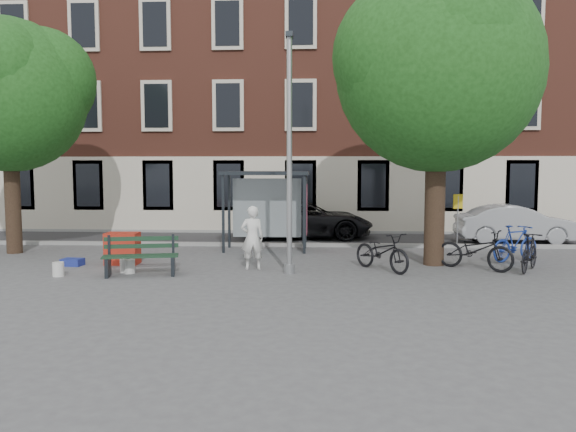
% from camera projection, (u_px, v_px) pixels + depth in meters
% --- Properties ---
extents(ground, '(90.00, 90.00, 0.00)m').
position_uv_depth(ground, '(289.00, 273.00, 14.55)').
color(ground, '#4C4C4F').
rests_on(ground, ground).
extents(road, '(40.00, 4.00, 0.01)m').
position_uv_depth(road, '(299.00, 239.00, 21.52)').
color(road, '#28282B').
rests_on(road, ground).
extents(curb_near, '(40.00, 0.25, 0.12)m').
position_uv_depth(curb_near, '(297.00, 245.00, 19.52)').
color(curb_near, gray).
rests_on(curb_near, ground).
extents(curb_far, '(40.00, 0.25, 0.12)m').
position_uv_depth(curb_far, '(300.00, 232.00, 23.50)').
color(curb_far, gray).
rests_on(curb_far, ground).
extents(building_row, '(30.00, 8.00, 14.00)m').
position_uv_depth(building_row, '(303.00, 79.00, 26.89)').
color(building_row, brown).
rests_on(building_row, ground).
extents(lamppost, '(0.28, 0.35, 6.11)m').
position_uv_depth(lamppost, '(289.00, 166.00, 14.32)').
color(lamppost, '#9EA0A3').
rests_on(lamppost, ground).
extents(tree_right, '(5.76, 5.60, 8.20)m').
position_uv_depth(tree_right, '(439.00, 61.00, 15.23)').
color(tree_right, black).
rests_on(tree_right, ground).
extents(tree_left, '(5.18, 4.86, 7.40)m').
position_uv_depth(tree_left, '(6.00, 88.00, 17.46)').
color(tree_left, black).
rests_on(tree_left, ground).
extents(bus_shelter, '(2.85, 1.45, 2.62)m').
position_uv_depth(bus_shelter, '(277.00, 192.00, 18.51)').
color(bus_shelter, '#1E2328').
rests_on(bus_shelter, ground).
extents(painter, '(0.70, 0.53, 1.72)m').
position_uv_depth(painter, '(252.00, 238.00, 15.09)').
color(painter, white).
rests_on(painter, ground).
extents(bench, '(1.96, 0.99, 0.96)m').
position_uv_depth(bench, '(141.00, 258.00, 14.26)').
color(bench, '#1E2328').
rests_on(bench, ground).
extents(bike_a, '(2.11, 1.79, 1.09)m').
position_uv_depth(bike_a, '(475.00, 250.00, 15.03)').
color(bike_a, black).
rests_on(bike_a, ground).
extents(bike_b, '(1.80, 1.34, 1.08)m').
position_uv_depth(bike_b, '(516.00, 243.00, 16.36)').
color(bike_b, navy).
rests_on(bike_b, ground).
extents(bike_c, '(1.74, 1.99, 1.04)m').
position_uv_depth(bike_c, '(382.00, 251.00, 14.88)').
color(bike_c, black).
rests_on(bike_c, ground).
extents(bike_d, '(1.30, 1.69, 1.02)m').
position_uv_depth(bike_d, '(529.00, 252.00, 14.78)').
color(bike_d, black).
rests_on(bike_d, ground).
extents(car_dark, '(5.19, 2.48, 1.43)m').
position_uv_depth(car_dark, '(306.00, 220.00, 21.82)').
color(car_dark, black).
rests_on(car_dark, ground).
extents(car_silver, '(4.20, 1.48, 1.38)m').
position_uv_depth(car_silver, '(516.00, 224.00, 20.45)').
color(car_silver, '#A0A2A7').
rests_on(car_silver, ground).
extents(red_stand, '(0.92, 0.62, 0.90)m').
position_uv_depth(red_stand, '(122.00, 248.00, 15.90)').
color(red_stand, '#A92516').
rests_on(red_stand, ground).
extents(blue_crate, '(0.59, 0.46, 0.20)m').
position_uv_depth(blue_crate, '(72.00, 262.00, 15.68)').
color(blue_crate, navy).
rests_on(blue_crate, ground).
extents(bucket_a, '(0.31, 0.31, 0.36)m').
position_uv_depth(bucket_a, '(58.00, 269.00, 14.12)').
color(bucket_a, silver).
rests_on(bucket_a, ground).
extents(bucket_b, '(0.33, 0.33, 0.36)m').
position_uv_depth(bucket_b, '(130.00, 266.00, 14.54)').
color(bucket_b, silver).
rests_on(bucket_b, ground).
extents(bucket_c, '(0.34, 0.34, 0.36)m').
position_uv_depth(bucket_c, '(125.00, 265.00, 14.68)').
color(bucket_c, white).
rests_on(bucket_c, ground).
extents(notice_sign, '(0.32, 0.16, 1.93)m').
position_uv_depth(notice_sign, '(458.00, 212.00, 17.05)').
color(notice_sign, '#9EA0A3').
rests_on(notice_sign, ground).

